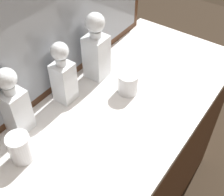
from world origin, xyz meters
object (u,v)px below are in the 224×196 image
Objects in this scene: crystal_tumbler_rear at (128,84)px; crystal_decanter_center at (96,52)px; crystal_decanter_left at (64,78)px; crystal_tumbler_far_left at (20,149)px; crystal_decanter_far_right at (15,107)px.

crystal_decanter_center is at bearing 85.20° from crystal_tumbler_rear.
crystal_decanter_center is 3.33× the size of crystal_tumbler_rear.
crystal_decanter_left is 0.32m from crystal_tumbler_far_left.
crystal_decanter_left is 2.95× the size of crystal_tumbler_rear.
crystal_decanter_left is 0.22m from crystal_decanter_far_right.
crystal_tumbler_rear is (0.40, -0.22, -0.07)m from crystal_decanter_far_right.
crystal_tumbler_rear is at bearing -94.80° from crystal_decanter_center.
crystal_decanter_center is 2.82× the size of crystal_tumbler_far_left.
crystal_decanter_center is at bearing -5.79° from crystal_decanter_far_right.
crystal_decanter_left is at bearing 14.10° from crystal_tumbler_far_left.
crystal_decanter_left reaches higher than crystal_tumbler_rear.
crystal_decanter_center is (0.20, -0.01, 0.01)m from crystal_decanter_left.
crystal_decanter_left reaches higher than crystal_tumbler_far_left.
crystal_tumbler_rear is at bearing -45.67° from crystal_decanter_left.
crystal_decanter_far_right is 0.46m from crystal_tumbler_rear.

